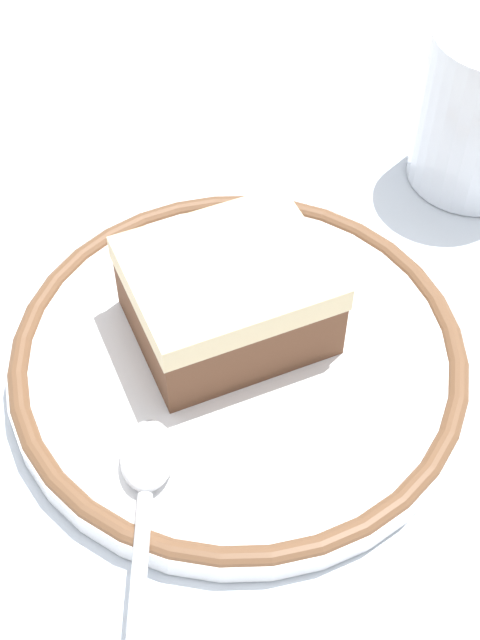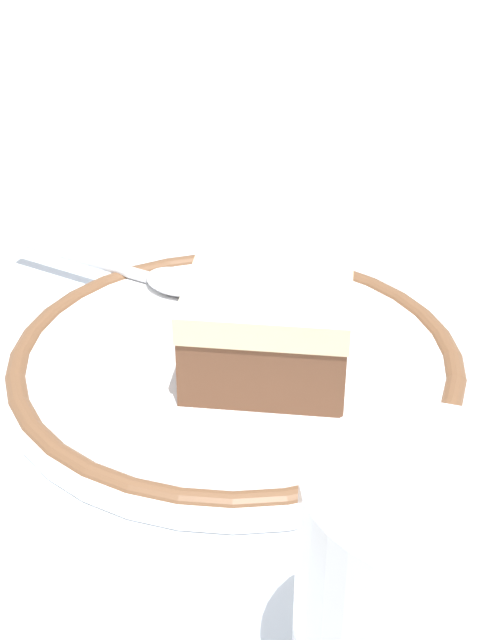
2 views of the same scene
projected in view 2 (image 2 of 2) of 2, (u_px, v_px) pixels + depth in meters
The scene contains 6 objects.
ground_plane at pixel (258, 367), 0.46m from camera, with size 2.40×2.40×0.00m, color #B7B2A8.
placemat at pixel (258, 365), 0.46m from camera, with size 0.50×0.33×0.00m, color silver.
plate at pixel (240, 365), 0.44m from camera, with size 0.21×0.21×0.01m.
cake_slice at pixel (270, 317), 0.43m from camera, with size 0.11×0.11×0.04m.
spoon at pixel (146, 274), 0.50m from camera, with size 0.13×0.05×0.01m.
cup at pixel (418, 621), 0.27m from camera, with size 0.07×0.07×0.09m.
Camera 2 is at (-0.27, 0.27, 0.25)m, focal length 52.76 mm.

